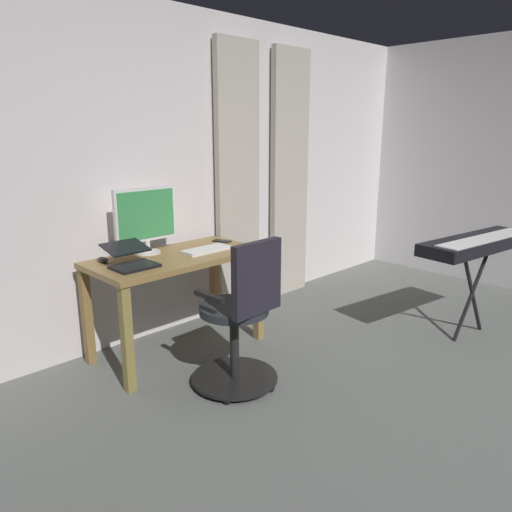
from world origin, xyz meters
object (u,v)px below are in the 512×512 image
(cell_phone_face_up, at_px, (222,241))
(computer_keyboard, at_px, (206,250))
(office_chair, at_px, (241,320))
(computer_monitor, at_px, (146,217))
(laptop, at_px, (131,259))
(piano_keyboard, at_px, (478,245))
(computer_mouse, at_px, (103,260))
(desk, at_px, (176,270))

(cell_phone_face_up, bearing_deg, computer_keyboard, 8.43)
(office_chair, relative_size, computer_monitor, 2.00)
(office_chair, xyz_separation_m, laptop, (0.35, -0.67, 0.33))
(office_chair, xyz_separation_m, piano_keyboard, (-1.85, 0.69, 0.29))
(computer_keyboard, xyz_separation_m, computer_mouse, (0.69, -0.25, 0.01))
(computer_keyboard, distance_m, piano_keyboard, 2.09)
(computer_mouse, bearing_deg, laptop, 109.78)
(cell_phone_face_up, relative_size, piano_keyboard, 0.12)
(office_chair, height_order, laptop, office_chair)
(laptop, bearing_deg, piano_keyboard, 147.83)
(computer_keyboard, bearing_deg, computer_monitor, -38.16)
(piano_keyboard, bearing_deg, laptop, -23.74)
(desk, relative_size, computer_monitor, 2.50)
(computer_keyboard, height_order, cell_phone_face_up, computer_keyboard)
(laptop, height_order, cell_phone_face_up, laptop)
(computer_keyboard, relative_size, laptop, 1.20)
(computer_keyboard, xyz_separation_m, piano_keyboard, (-1.60, 1.34, -0.00))
(computer_keyboard, bearing_deg, piano_keyboard, 140.00)
(cell_phone_face_up, bearing_deg, desk, -10.80)
(computer_mouse, relative_size, cell_phone_face_up, 0.69)
(computer_monitor, bearing_deg, office_chair, 94.73)
(computer_mouse, xyz_separation_m, cell_phone_face_up, (-0.98, 0.09, -0.01))
(laptop, height_order, piano_keyboard, laptop)
(piano_keyboard, bearing_deg, computer_keyboard, -32.08)
(piano_keyboard, bearing_deg, cell_phone_face_up, -41.03)
(office_chair, distance_m, computer_keyboard, 0.76)
(desk, height_order, computer_monitor, computer_monitor)
(laptop, bearing_deg, computer_monitor, -139.32)
(desk, bearing_deg, cell_phone_face_up, -170.01)
(desk, relative_size, cell_phone_face_up, 8.53)
(desk, height_order, laptop, laptop)
(office_chair, bearing_deg, desk, 85.72)
(laptop, bearing_deg, computer_keyboard, 177.60)
(computer_monitor, xyz_separation_m, piano_keyboard, (-1.93, 1.60, -0.26))
(office_chair, height_order, computer_mouse, office_chair)
(piano_keyboard, bearing_deg, desk, -29.84)
(computer_keyboard, bearing_deg, desk, -17.56)
(laptop, relative_size, cell_phone_face_up, 2.15)
(office_chair, bearing_deg, piano_keyboard, -22.11)
(desk, bearing_deg, laptop, 7.58)
(computer_mouse, distance_m, piano_keyboard, 2.79)
(desk, bearing_deg, office_chair, 87.43)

